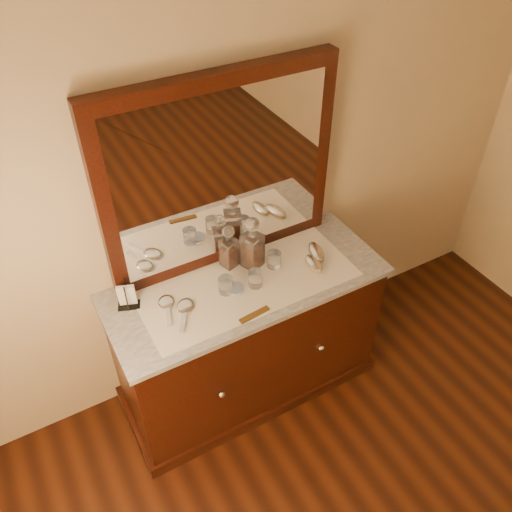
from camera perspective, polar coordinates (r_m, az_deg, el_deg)
name	(u,v)px	position (r m, az deg, el deg)	size (l,w,h in m)	color
dresser_cabinet	(247,338)	(2.98, -0.95, -8.91)	(1.40, 0.55, 0.82)	black
dresser_plinth	(248,378)	(3.28, -0.88, -13.07)	(1.46, 0.59, 0.08)	black
knob_left	(222,394)	(2.72, -3.75, -14.73)	(0.04, 0.04, 0.04)	silver
knob_right	(321,348)	(2.91, 7.06, -9.88)	(0.04, 0.04, 0.04)	silver
marble_top	(246,284)	(2.67, -1.05, -3.05)	(1.44, 0.59, 0.03)	silver
mirror_frame	(221,175)	(2.53, -3.86, 8.80)	(1.20, 0.08, 1.00)	black
mirror_glass	(224,178)	(2.50, -3.51, 8.44)	(1.06, 0.01, 0.86)	white
lace_runner	(248,284)	(2.65, -0.84, -3.05)	(1.10, 0.45, 0.00)	white
pin_dish	(235,289)	(2.61, -2.26, -3.57)	(0.09, 0.09, 0.02)	silver
comb	(255,315)	(2.49, -0.16, -6.38)	(0.16, 0.03, 0.01)	brown
napkin_rack	(127,297)	(2.57, -13.80, -4.30)	(0.12, 0.10, 0.16)	black
decanter_left	(229,250)	(2.69, -2.95, 0.61)	(0.10, 0.10, 0.25)	maroon
decanter_right	(252,248)	(2.68, -0.41, 0.92)	(0.12, 0.12, 0.30)	maroon
brush_near	(314,264)	(2.74, 6.27, -0.88)	(0.07, 0.15, 0.04)	tan
brush_far	(316,252)	(2.81, 6.56, 0.40)	(0.10, 0.17, 0.04)	tan
hand_mirror_outer	(167,305)	(2.57, -9.66, -5.22)	(0.11, 0.21, 0.02)	silver
hand_mirror_inner	(185,309)	(2.54, -7.70, -5.70)	(0.16, 0.22, 0.02)	silver
tumblers	(252,274)	(2.64, -0.41, -1.97)	(0.38, 0.15, 0.09)	white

